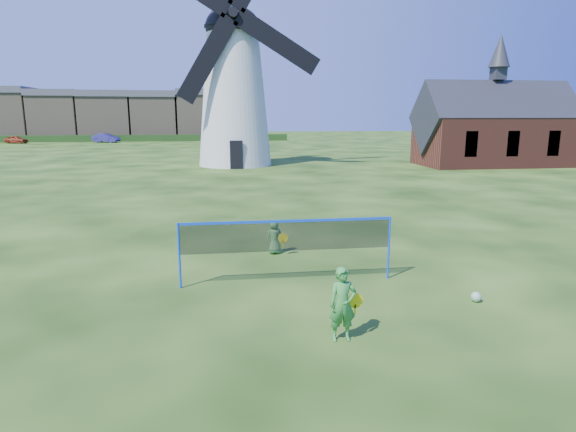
# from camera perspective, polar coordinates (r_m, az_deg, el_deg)

# --- Properties ---
(ground) EXTENTS (220.00, 220.00, 0.00)m
(ground) POSITION_cam_1_polar(r_m,az_deg,el_deg) (11.75, -0.64, -7.71)
(ground) COLOR black
(ground) RESTS_ON ground
(windmill) EXTENTS (12.81, 5.75, 17.51)m
(windmill) POSITION_cam_1_polar(r_m,az_deg,el_deg) (38.92, -6.45, 14.92)
(windmill) COLOR silver
(windmill) RESTS_ON ground
(chapel) EXTENTS (11.84, 5.74, 10.02)m
(chapel) POSITION_cam_1_polar(r_m,az_deg,el_deg) (41.91, 23.21, 9.40)
(chapel) COLOR brown
(chapel) RESTS_ON ground
(badminton_net) EXTENTS (5.05, 0.05, 1.55)m
(badminton_net) POSITION_cam_1_polar(r_m,az_deg,el_deg) (11.27, -0.10, -2.50)
(badminton_net) COLOR blue
(badminton_net) RESTS_ON ground
(player_girl) EXTENTS (0.67, 0.36, 1.35)m
(player_girl) POSITION_cam_1_polar(r_m,az_deg,el_deg) (8.65, 6.52, -10.38)
(player_girl) COLOR #388C39
(player_girl) RESTS_ON ground
(player_boy) EXTENTS (0.63, 0.44, 1.00)m
(player_boy) POSITION_cam_1_polar(r_m,az_deg,el_deg) (13.86, -1.60, -2.49)
(player_boy) COLOR #589D4C
(player_boy) RESTS_ON ground
(play_ball) EXTENTS (0.22, 0.22, 0.22)m
(play_ball) POSITION_cam_1_polar(r_m,az_deg,el_deg) (11.21, 21.44, -8.94)
(play_ball) COLOR green
(play_ball) RESTS_ON ground
(terraced_houses) EXTENTS (50.76, 8.40, 8.26)m
(terraced_houses) POSITION_cam_1_polar(r_m,az_deg,el_deg) (86.75, -25.26, 10.79)
(terraced_houses) COLOR #8B7A5D
(terraced_houses) RESTS_ON ground
(hedge) EXTENTS (62.00, 0.80, 1.00)m
(hedge) POSITION_cam_1_polar(r_m,az_deg,el_deg) (79.77, -23.07, 8.47)
(hedge) COLOR #193814
(hedge) RESTS_ON ground
(car_left) EXTENTS (3.46, 2.21, 1.10)m
(car_left) POSITION_cam_1_polar(r_m,az_deg,el_deg) (79.32, -29.60, 7.90)
(car_left) COLOR maroon
(car_left) RESTS_ON ground
(car_right) EXTENTS (4.19, 2.71, 1.30)m
(car_right) POSITION_cam_1_polar(r_m,az_deg,el_deg) (76.47, -20.80, 8.65)
(car_right) COLOR navy
(car_right) RESTS_ON ground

